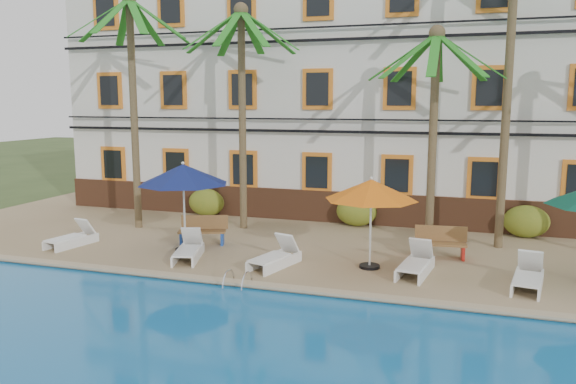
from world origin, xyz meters
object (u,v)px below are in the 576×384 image
(umbrella_blue, at_px, (183,175))
(pool_ladder, at_px, (238,285))
(palm_b, at_px, (242,86))
(lounger_e, at_px, (528,277))
(palm_c, at_px, (434,104))
(palm_d, at_px, (510,47))
(lounger_c, at_px, (275,257))
(palm_a, at_px, (132,80))
(umbrella_red, at_px, (371,190))
(bench_left, at_px, (202,230))
(lounger_d, at_px, (416,264))
(bench_right, at_px, (440,242))
(lounger_a, at_px, (72,238))
(lounger_b, at_px, (188,250))

(umbrella_blue, xyz_separation_m, pool_ladder, (2.79, -2.50, -2.36))
(palm_b, distance_m, lounger_e, 11.15)
(palm_c, xyz_separation_m, umbrella_blue, (-7.05, -3.31, -2.10))
(palm_d, distance_m, lounger_e, 7.11)
(palm_c, xyz_separation_m, lounger_c, (-3.88, -4.00, -4.18))
(lounger_e, bearing_deg, palm_d, 97.34)
(palm_a, height_order, palm_c, palm_a)
(palm_c, distance_m, palm_d, 2.73)
(lounger_c, bearing_deg, umbrella_red, 15.09)
(bench_left, bearing_deg, lounger_d, -9.54)
(palm_b, bearing_deg, umbrella_blue, -97.65)
(palm_d, relative_size, lounger_e, 5.19)
(palm_b, xyz_separation_m, pool_ladder, (2.32, -6.04, -5.07))
(palm_a, height_order, pool_ladder, palm_a)
(bench_right, bearing_deg, palm_a, 175.65)
(palm_a, bearing_deg, palm_d, 4.50)
(umbrella_blue, bearing_deg, lounger_d, -1.65)
(umbrella_blue, relative_size, bench_left, 1.76)
(palm_c, height_order, lounger_e, palm_c)
(bench_left, bearing_deg, umbrella_red, -9.80)
(palm_d, height_order, lounger_e, palm_d)
(palm_c, distance_m, lounger_a, 12.20)
(umbrella_red, height_order, lounger_a, umbrella_red)
(palm_a, distance_m, umbrella_blue, 5.01)
(lounger_a, height_order, lounger_e, lounger_e)
(palm_c, distance_m, lounger_b, 8.77)
(palm_d, bearing_deg, lounger_c, -145.45)
(palm_b, distance_m, palm_d, 8.77)
(palm_c, bearing_deg, pool_ladder, -126.28)
(pool_ladder, bearing_deg, bench_left, 127.87)
(lounger_d, bearing_deg, palm_c, 88.40)
(lounger_e, bearing_deg, palm_a, 166.97)
(palm_c, height_order, umbrella_red, palm_c)
(palm_a, bearing_deg, lounger_d, -14.69)
(palm_a, height_order, lounger_b, palm_a)
(palm_b, xyz_separation_m, palm_c, (6.58, -0.24, -0.61))
(lounger_c, bearing_deg, bench_left, 151.75)
(lounger_a, height_order, lounger_d, lounger_d)
(palm_b, bearing_deg, lounger_d, -30.06)
(palm_d, bearing_deg, palm_b, 179.32)
(palm_d, relative_size, lounger_d, 5.09)
(palm_a, distance_m, bench_right, 11.77)
(palm_d, height_order, umbrella_red, palm_d)
(palm_a, height_order, lounger_c, palm_a)
(lounger_b, height_order, lounger_d, lounger_d)
(lounger_c, height_order, bench_right, bench_right)
(lounger_e, relative_size, bench_left, 1.21)
(lounger_b, bearing_deg, bench_right, 18.96)
(umbrella_red, height_order, lounger_c, umbrella_red)
(palm_a, bearing_deg, lounger_a, -99.95)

